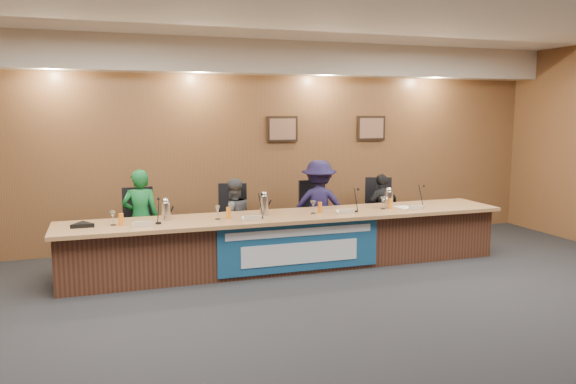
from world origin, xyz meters
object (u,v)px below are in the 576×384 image
(banner, at_px, (300,247))
(office_chair_d, at_px, (379,216))
(panelist_b, at_px, (233,219))
(office_chair_c, at_px, (316,220))
(office_chair_b, at_px, (232,226))
(carafe_left, at_px, (166,212))
(panelist_c, at_px, (319,207))
(dais_body, at_px, (290,242))
(speakerphone, at_px, (82,225))
(panelist_d, at_px, (382,211))
(office_chair_a, at_px, (141,232))
(carafe_right, at_px, (389,200))
(carafe_mid, at_px, (264,206))
(panelist_a, at_px, (141,219))

(banner, bearing_deg, office_chair_d, 33.59)
(panelist_b, xyz_separation_m, office_chair_c, (1.33, 0.10, -0.11))
(panelist_b, distance_m, office_chair_b, 0.15)
(carafe_left, bearing_deg, panelist_c, 14.30)
(dais_body, relative_size, speakerphone, 18.75)
(panelist_c, xyz_separation_m, panelist_d, (1.07, 0.00, -0.12))
(panelist_d, bearing_deg, carafe_left, -2.33)
(dais_body, height_order, banner, banner)
(office_chair_a, height_order, carafe_right, carafe_right)
(banner, xyz_separation_m, panelist_d, (1.76, 1.07, 0.20))
(dais_body, height_order, carafe_mid, carafe_mid)
(office_chair_b, distance_m, carafe_right, 2.31)
(banner, relative_size, panelist_d, 1.89)
(carafe_right, height_order, speakerphone, carafe_right)
(office_chair_b, relative_size, carafe_left, 2.10)
(panelist_d, bearing_deg, office_chair_d, -102.24)
(panelist_c, distance_m, panelist_d, 1.08)
(panelist_b, bearing_deg, office_chair_d, 175.58)
(dais_body, height_order, carafe_left, carafe_left)
(dais_body, bearing_deg, carafe_right, -0.76)
(panelist_c, height_order, carafe_left, panelist_c)
(office_chair_a, relative_size, office_chair_c, 1.00)
(dais_body, xyz_separation_m, office_chair_b, (-0.64, 0.75, 0.13))
(panelist_d, bearing_deg, dais_body, 8.13)
(office_chair_d, relative_size, carafe_mid, 1.83)
(office_chair_a, relative_size, carafe_right, 2.02)
(carafe_left, bearing_deg, carafe_mid, -2.13)
(office_chair_b, height_order, office_chair_d, same)
(panelist_a, bearing_deg, speakerphone, 54.00)
(dais_body, relative_size, office_chair_a, 12.50)
(office_chair_d, xyz_separation_m, speakerphone, (-4.42, -0.80, 0.30))
(panelist_d, xyz_separation_m, carafe_right, (-0.26, -0.67, 0.29))
(office_chair_a, relative_size, carafe_left, 2.10)
(office_chair_a, distance_m, carafe_mid, 1.78)
(speakerphone, bearing_deg, banner, -7.86)
(panelist_a, distance_m, office_chair_c, 2.63)
(panelist_d, xyz_separation_m, office_chair_d, (0.00, 0.10, -0.10))
(panelist_d, distance_m, carafe_mid, 2.24)
(panelist_d, height_order, carafe_left, panelist_d)
(dais_body, distance_m, panelist_b, 0.95)
(office_chair_c, distance_m, carafe_left, 2.48)
(carafe_right, relative_size, speakerphone, 0.74)
(panelist_b, distance_m, panelist_d, 2.40)
(office_chair_a, bearing_deg, carafe_mid, -28.50)
(speakerphone, bearing_deg, dais_body, 1.02)
(office_chair_a, bearing_deg, carafe_left, -71.49)
(carafe_left, relative_size, carafe_right, 0.96)
(panelist_b, xyz_separation_m, office_chair_b, (0.00, 0.10, -0.11))
(dais_body, distance_m, carafe_mid, 0.65)
(office_chair_d, height_order, carafe_mid, carafe_mid)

